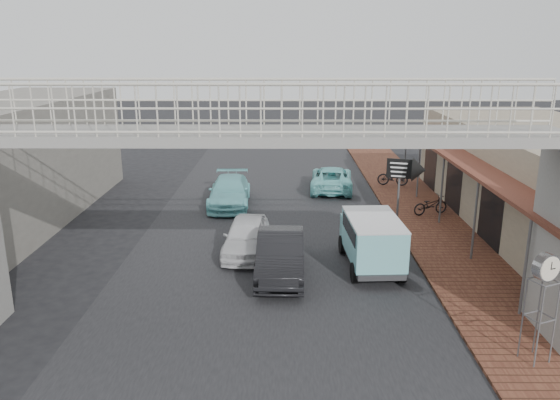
{
  "coord_description": "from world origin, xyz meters",
  "views": [
    {
      "loc": [
        0.5,
        -16.48,
        7.1
      ],
      "look_at": [
        0.35,
        2.32,
        1.8
      ],
      "focal_mm": 35.0,
      "sensor_mm": 36.0,
      "label": 1
    }
  ],
  "objects_px": {
    "motorcycle_far": "(393,177)",
    "angkot_curb": "(332,178)",
    "angkot_van": "(372,235)",
    "arrow_sign": "(417,170)",
    "white_hatchback": "(246,236)",
    "motorcycle_near": "(430,205)",
    "dark_sedan": "(280,255)",
    "angkot_far": "(230,192)",
    "street_clock": "(545,272)"
  },
  "relations": [
    {
      "from": "angkot_van",
      "to": "street_clock",
      "type": "distance_m",
      "value": 6.49
    },
    {
      "from": "dark_sedan",
      "to": "angkot_van",
      "type": "xyz_separation_m",
      "value": [
        3.0,
        0.62,
        0.44
      ]
    },
    {
      "from": "dark_sedan",
      "to": "angkot_curb",
      "type": "height_order",
      "value": "dark_sedan"
    },
    {
      "from": "angkot_far",
      "to": "motorcycle_far",
      "type": "xyz_separation_m",
      "value": [
        8.18,
        3.43,
        -0.07
      ]
    },
    {
      "from": "motorcycle_far",
      "to": "street_clock",
      "type": "distance_m",
      "value": 16.58
    },
    {
      "from": "dark_sedan",
      "to": "street_clock",
      "type": "xyz_separation_m",
      "value": [
        5.91,
        -5.07,
        1.59
      ]
    },
    {
      "from": "angkot_far",
      "to": "motorcycle_near",
      "type": "bearing_deg",
      "value": -12.25
    },
    {
      "from": "angkot_van",
      "to": "motorcycle_far",
      "type": "distance_m",
      "value": 11.18
    },
    {
      "from": "angkot_far",
      "to": "motorcycle_near",
      "type": "distance_m",
      "value": 9.0
    },
    {
      "from": "white_hatchback",
      "to": "motorcycle_far",
      "type": "relative_size",
      "value": 2.37
    },
    {
      "from": "motorcycle_near",
      "to": "street_clock",
      "type": "bearing_deg",
      "value": 158.42
    },
    {
      "from": "angkot_van",
      "to": "dark_sedan",
      "type": "bearing_deg",
      "value": -171.2
    },
    {
      "from": "motorcycle_far",
      "to": "street_clock",
      "type": "relative_size",
      "value": 0.6
    },
    {
      "from": "motorcycle_far",
      "to": "angkot_curb",
      "type": "bearing_deg",
      "value": 110.3
    },
    {
      "from": "angkot_curb",
      "to": "angkot_van",
      "type": "relative_size",
      "value": 1.18
    },
    {
      "from": "white_hatchback",
      "to": "dark_sedan",
      "type": "xyz_separation_m",
      "value": [
        1.21,
        -1.92,
        0.06
      ]
    },
    {
      "from": "white_hatchback",
      "to": "angkot_curb",
      "type": "distance_m",
      "value": 9.67
    },
    {
      "from": "white_hatchback",
      "to": "angkot_van",
      "type": "height_order",
      "value": "angkot_van"
    },
    {
      "from": "angkot_curb",
      "to": "arrow_sign",
      "type": "height_order",
      "value": "arrow_sign"
    },
    {
      "from": "dark_sedan",
      "to": "motorcycle_near",
      "type": "height_order",
      "value": "dark_sedan"
    },
    {
      "from": "motorcycle_far",
      "to": "arrow_sign",
      "type": "height_order",
      "value": "arrow_sign"
    },
    {
      "from": "white_hatchback",
      "to": "street_clock",
      "type": "height_order",
      "value": "street_clock"
    },
    {
      "from": "angkot_van",
      "to": "angkot_far",
      "type": "bearing_deg",
      "value": 123.36
    },
    {
      "from": "angkot_van",
      "to": "arrow_sign",
      "type": "distance_m",
      "value": 5.32
    },
    {
      "from": "street_clock",
      "to": "arrow_sign",
      "type": "bearing_deg",
      "value": 69.03
    },
    {
      "from": "angkot_curb",
      "to": "street_clock",
      "type": "distance_m",
      "value": 16.33
    },
    {
      "from": "angkot_van",
      "to": "arrow_sign",
      "type": "bearing_deg",
      "value": 58.87
    },
    {
      "from": "angkot_curb",
      "to": "street_clock",
      "type": "xyz_separation_m",
      "value": [
        3.37,
        -15.89,
        1.67
      ]
    },
    {
      "from": "angkot_van",
      "to": "motorcycle_near",
      "type": "bearing_deg",
      "value": 56.05
    },
    {
      "from": "dark_sedan",
      "to": "angkot_van",
      "type": "relative_size",
      "value": 1.13
    },
    {
      "from": "motorcycle_near",
      "to": "arrow_sign",
      "type": "height_order",
      "value": "arrow_sign"
    },
    {
      "from": "motorcycle_near",
      "to": "motorcycle_far",
      "type": "height_order",
      "value": "motorcycle_far"
    },
    {
      "from": "white_hatchback",
      "to": "angkot_van",
      "type": "xyz_separation_m",
      "value": [
        4.21,
        -1.3,
        0.5
      ]
    },
    {
      "from": "angkot_far",
      "to": "street_clock",
      "type": "bearing_deg",
      "value": -58.97
    },
    {
      "from": "white_hatchback",
      "to": "arrow_sign",
      "type": "xyz_separation_m",
      "value": [
        6.67,
        3.28,
        1.66
      ]
    },
    {
      "from": "angkot_far",
      "to": "arrow_sign",
      "type": "height_order",
      "value": "arrow_sign"
    },
    {
      "from": "street_clock",
      "to": "angkot_curb",
      "type": "bearing_deg",
      "value": 78.48
    },
    {
      "from": "white_hatchback",
      "to": "street_clock",
      "type": "xyz_separation_m",
      "value": [
        7.13,
        -6.99,
        1.64
      ]
    },
    {
      "from": "white_hatchback",
      "to": "dark_sedan",
      "type": "relative_size",
      "value": 0.89
    },
    {
      "from": "angkot_curb",
      "to": "angkot_far",
      "type": "relative_size",
      "value": 0.98
    },
    {
      "from": "angkot_van",
      "to": "angkot_curb",
      "type": "bearing_deg",
      "value": 89.71
    },
    {
      "from": "angkot_curb",
      "to": "motorcycle_far",
      "type": "xyz_separation_m",
      "value": [
        3.24,
        0.6,
        -0.04
      ]
    },
    {
      "from": "motorcycle_near",
      "to": "angkot_far",
      "type": "bearing_deg",
      "value": 60.24
    },
    {
      "from": "dark_sedan",
      "to": "angkot_curb",
      "type": "distance_m",
      "value": 11.12
    },
    {
      "from": "motorcycle_far",
      "to": "angkot_far",
      "type": "bearing_deg",
      "value": 122.53
    },
    {
      "from": "arrow_sign",
      "to": "dark_sedan",
      "type": "bearing_deg",
      "value": -119.94
    },
    {
      "from": "angkot_curb",
      "to": "angkot_far",
      "type": "xyz_separation_m",
      "value": [
        -4.94,
        -2.83,
        0.04
      ]
    },
    {
      "from": "motorcycle_far",
      "to": "arrow_sign",
      "type": "xyz_separation_m",
      "value": [
        -0.32,
        -6.24,
        1.72
      ]
    },
    {
      "from": "angkot_curb",
      "to": "angkot_van",
      "type": "xyz_separation_m",
      "value": [
        0.46,
        -10.21,
        0.52
      ]
    },
    {
      "from": "dark_sedan",
      "to": "angkot_curb",
      "type": "relative_size",
      "value": 0.96
    }
  ]
}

